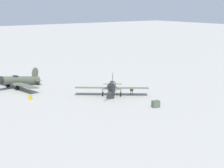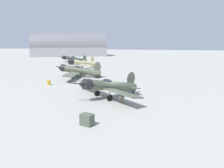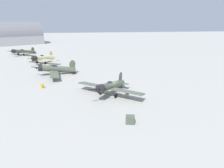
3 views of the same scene
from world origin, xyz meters
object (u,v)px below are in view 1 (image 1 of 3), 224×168
object	(u,v)px
equipment_crate	(156,104)
fuel_drum	(30,97)
airplane_foreground	(112,86)
airplane_mid_apron	(17,80)
ground_crew_mechanic	(132,90)

from	to	relation	value
equipment_crate	fuel_drum	distance (m)	20.39
equipment_crate	fuel_drum	bearing A→B (deg)	131.83
airplane_foreground	equipment_crate	world-z (taller)	airplane_foreground
airplane_foreground	fuel_drum	distance (m)	13.77
fuel_drum	airplane_mid_apron	bearing A→B (deg)	81.09
ground_crew_mechanic	fuel_drum	xyz separation A→B (m)	(-15.08, 7.68, -0.53)
airplane_foreground	fuel_drum	bearing A→B (deg)	-74.19
airplane_mid_apron	ground_crew_mechanic	xyz separation A→B (m)	(13.61, -17.07, -0.46)
airplane_mid_apron	ground_crew_mechanic	world-z (taller)	airplane_mid_apron
airplane_mid_apron	airplane_foreground	bearing A→B (deg)	117.75
airplane_foreground	equipment_crate	xyz separation A→B (m)	(0.93, -9.93, -1.06)
airplane_mid_apron	equipment_crate	xyz separation A→B (m)	(12.12, -24.58, -0.88)
airplane_foreground	fuel_drum	world-z (taller)	airplane_foreground
equipment_crate	ground_crew_mechanic	bearing A→B (deg)	78.83
fuel_drum	ground_crew_mechanic	bearing A→B (deg)	-27.00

